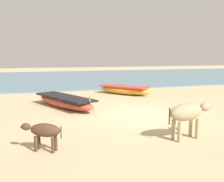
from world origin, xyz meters
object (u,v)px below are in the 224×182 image
object	(u,v)px
cow_second_adult_dun	(188,113)
calf_near_dark	(44,131)
fishing_boat_1	(125,90)
fishing_boat_2	(65,101)

from	to	relation	value
cow_second_adult_dun	calf_near_dark	bearing A→B (deg)	165.87
fishing_boat_1	calf_near_dark	distance (m)	8.94
cow_second_adult_dun	fishing_boat_2	bearing A→B (deg)	106.15
fishing_boat_2	calf_near_dark	size ratio (longest dim) A/B	4.20
calf_near_dark	cow_second_adult_dun	distance (m)	3.63
fishing_boat_1	fishing_boat_2	size ratio (longest dim) A/B	0.80
fishing_boat_1	calf_near_dark	world-z (taller)	fishing_boat_1
calf_near_dark	cow_second_adult_dun	size ratio (longest dim) A/B	0.64
fishing_boat_2	calf_near_dark	bearing A→B (deg)	-36.54
fishing_boat_1	cow_second_adult_dun	bearing A→B (deg)	-46.55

